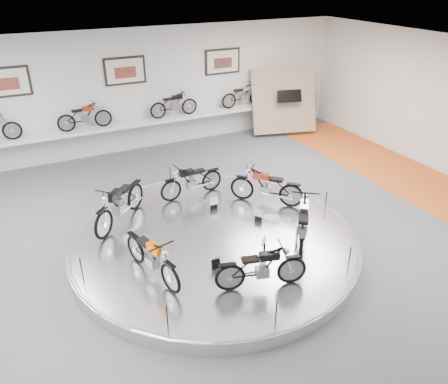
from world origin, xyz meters
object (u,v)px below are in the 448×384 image
display_platform (215,241)px  bike_c (120,203)px  shelf (132,124)px  bike_a (266,186)px  bike_d (152,257)px  bike_b (192,180)px  bike_e (261,268)px  bike_f (303,223)px

display_platform → bike_c: bearing=139.2°
shelf → bike_a: bike_a is taller
display_platform → shelf: bearing=90.0°
bike_a → bike_d: bike_a is taller
bike_a → bike_b: 1.95m
bike_d → bike_c: bearing=166.4°
shelf → bike_e: size_ratio=7.39×
bike_a → bike_c: bearing=33.8°
bike_a → bike_d: size_ratio=1.03×
display_platform → bike_c: 2.37m
bike_a → bike_c: size_ratio=0.91×
bike_b → bike_a: bearing=136.8°
bike_f → bike_c: bearing=89.0°
bike_a → bike_f: bike_f is taller
bike_b → bike_e: bike_b is taller
display_platform → bike_e: (0.02, -1.98, 0.59)m
bike_b → bike_c: bearing=9.9°
bike_b → shelf: bearing=-90.9°
bike_e → bike_d: bearing=160.5°
shelf → bike_f: (1.56, -7.51, -0.18)m
display_platform → bike_b: 2.11m
bike_c → bike_e: bearing=72.3°
bike_a → bike_e: 3.31m
bike_c → bike_f: (3.28, -2.60, 0.00)m
shelf → bike_c: (-1.72, -4.91, -0.19)m
shelf → bike_e: bike_e is taller
bike_c → bike_e: bike_c is taller
bike_c → bike_d: 2.25m
display_platform → bike_e: 2.06m
bike_c → bike_e: 3.88m
display_platform → shelf: 6.46m
bike_b → bike_d: size_ratio=0.97×
shelf → bike_a: size_ratio=6.88×
bike_a → display_platform: bearing=68.4°
bike_c → bike_f: size_ratio=1.00×
display_platform → bike_e: bearing=-89.4°
display_platform → bike_c: bike_c is taller
display_platform → bike_a: (1.82, 0.79, 0.62)m
shelf → bike_b: 4.41m
bike_c → shelf: bearing=-153.7°
shelf → bike_f: 7.68m
bike_c → bike_d: bearing=46.4°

